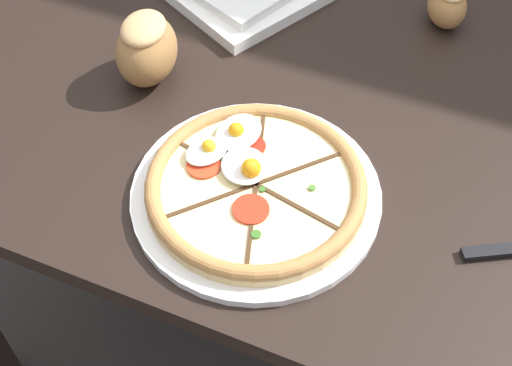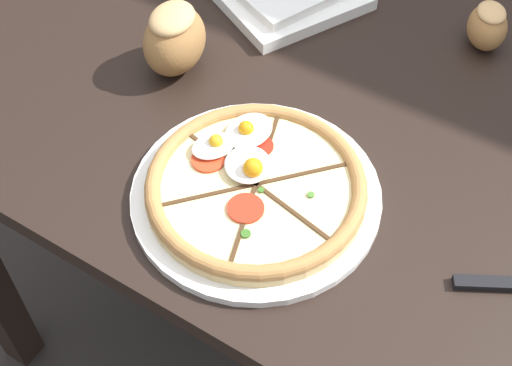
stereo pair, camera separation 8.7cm
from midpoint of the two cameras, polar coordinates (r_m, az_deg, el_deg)
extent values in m
plane|color=#2D2826|center=(1.67, 6.30, -10.73)|extent=(12.00, 12.00, 0.00)
cube|color=black|center=(1.08, 9.66, 8.17)|extent=(1.11, 0.92, 0.03)
cube|color=black|center=(1.78, -1.07, 12.85)|extent=(0.06, 0.06, 0.72)
cylinder|color=white|center=(0.89, 2.80, -1.15)|extent=(0.31, 0.31, 0.01)
cylinder|color=#DBB775|center=(0.88, 2.83, -0.67)|extent=(0.28, 0.28, 0.01)
cylinder|color=beige|center=(0.87, 2.85, -0.36)|extent=(0.24, 0.24, 0.00)
torus|color=#B27A42|center=(0.87, 2.85, -0.34)|extent=(0.28, 0.28, 0.02)
cube|color=#472D19|center=(0.90, -0.01, 1.82)|extent=(0.12, 0.03, 0.00)
cube|color=#472D19|center=(0.86, -0.99, -1.14)|extent=(0.09, 0.09, 0.00)
cube|color=#472D19|center=(0.84, 1.97, -3.42)|extent=(0.04, 0.12, 0.00)
cube|color=#472D19|center=(0.85, 5.88, -2.49)|extent=(0.12, 0.03, 0.00)
cube|color=#472D19|center=(0.89, 6.58, 0.56)|extent=(0.09, 0.09, 0.00)
cube|color=#472D19|center=(0.91, 3.66, 2.61)|extent=(0.04, 0.12, 0.00)
cylinder|color=red|center=(0.90, -1.08, 1.71)|extent=(0.04, 0.04, 0.00)
cylinder|color=red|center=(0.91, 3.08, 2.80)|extent=(0.03, 0.03, 0.00)
cylinder|color=red|center=(0.85, 2.10, -2.24)|extent=(0.04, 0.04, 0.00)
ellipsoid|color=white|center=(0.88, 2.15, 1.33)|extent=(0.09, 0.09, 0.01)
sphere|color=orange|center=(0.87, 2.42, 1.14)|extent=(0.03, 0.03, 0.03)
ellipsoid|color=white|center=(0.90, -0.71, 2.82)|extent=(0.07, 0.07, 0.01)
sphere|color=#F4AD1E|center=(0.90, -0.46, 3.18)|extent=(0.02, 0.02, 0.02)
ellipsoid|color=white|center=(0.92, 2.11, 4.05)|extent=(0.06, 0.08, 0.01)
sphere|color=orange|center=(0.92, 1.92, 4.22)|extent=(0.02, 0.02, 0.02)
cylinder|color=#477A2D|center=(0.93, 2.36, 4.19)|extent=(0.01, 0.01, 0.00)
cylinder|color=#386B23|center=(0.92, 3.49, 3.03)|extent=(0.01, 0.01, 0.00)
cylinder|color=#477A2D|center=(0.87, 7.29, -1.11)|extent=(0.01, 0.01, 0.00)
cylinder|color=#386B23|center=(0.84, 1.95, -2.77)|extent=(0.01, 0.01, 0.00)
cylinder|color=#386B23|center=(0.83, 2.19, -4.26)|extent=(0.01, 0.01, 0.00)
cylinder|color=#386B23|center=(0.87, 3.29, -0.74)|extent=(0.01, 0.01, 0.00)
ellipsoid|color=#A3703D|center=(1.15, 20.14, 11.51)|extent=(0.09, 0.09, 0.06)
ellipsoid|color=tan|center=(1.13, 20.51, 12.54)|extent=(0.06, 0.07, 0.02)
ellipsoid|color=olive|center=(1.03, -4.10, 11.16)|extent=(0.10, 0.13, 0.10)
ellipsoid|color=tan|center=(1.01, -4.23, 12.87)|extent=(0.08, 0.09, 0.03)
cube|color=black|center=(0.88, 21.07, -7.70)|extent=(0.08, 0.06, 0.01)
camera|label=1|loc=(0.04, -87.13, 3.53)|focal=50.00mm
camera|label=2|loc=(0.04, 92.87, -3.53)|focal=50.00mm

